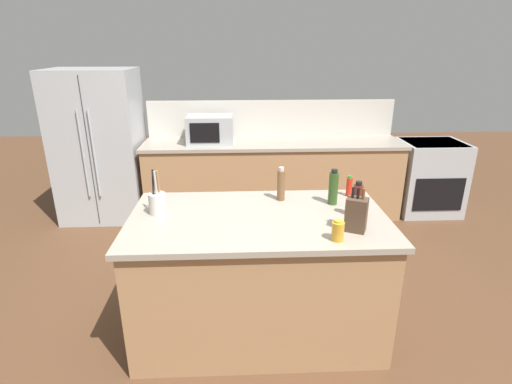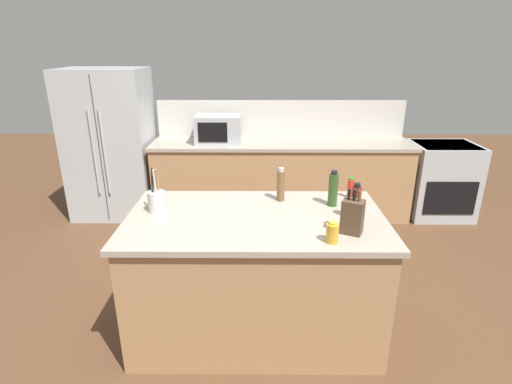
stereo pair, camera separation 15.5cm
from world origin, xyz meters
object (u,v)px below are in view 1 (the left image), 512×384
Objects in this scene: hot_sauce_bottle at (349,187)px; range_oven at (428,177)px; honey_jar at (338,231)px; microwave at (210,129)px; utensil_crock at (157,203)px; olive_oil_bottle at (333,188)px; vinegar_bottle at (357,200)px; pepper_grinder at (281,185)px; refrigerator at (100,146)px; knife_block at (356,214)px.

range_oven is at bearing 49.54° from hot_sauce_bottle.
hot_sauce_bottle is (0.27, 0.74, 0.02)m from honey_jar.
microwave is 2.19m from hot_sauce_bottle.
utensil_crock is at bearing -168.98° from hot_sauce_bottle.
olive_oil_bottle is at bearing -62.71° from microwave.
microwave reaches higher than vinegar_bottle.
pepper_grinder is 1.95× the size of honey_jar.
refrigerator is 4.12m from range_oven.
olive_oil_bottle reaches higher than honey_jar.
honey_jar is at bearing -125.41° from range_oven.
olive_oil_bottle is 0.26m from vinegar_bottle.
range_oven is 3.21m from honey_jar.
pepper_grinder is (-0.42, 0.55, 0.01)m from knife_block.
vinegar_bottle is (0.49, -0.34, -0.00)m from pepper_grinder.
vinegar_bottle is 1.92× the size of honey_jar.
hot_sauce_bottle is (0.05, 0.40, -0.04)m from vinegar_bottle.
hot_sauce_bottle is at bearing 82.31° from vinegar_bottle.
honey_jar is at bearing -70.24° from microwave.
hot_sauce_bottle reaches higher than honey_jar.
pepper_grinder is 0.55m from hot_sauce_bottle.
olive_oil_bottle reaches higher than range_oven.
refrigerator is 3.31× the size of microwave.
microwave is 1.87× the size of knife_block.
knife_block reaches higher than honey_jar.
utensil_crock reaches higher than hot_sauce_bottle.
knife_block reaches higher than hot_sauce_bottle.
hot_sauce_bottle is at bearing 43.70° from olive_oil_bottle.
pepper_grinder is 1.02× the size of vinegar_bottle.
knife_block is 1.13× the size of vinegar_bottle.
vinegar_bottle is (2.48, -2.28, 0.16)m from refrigerator.
microwave is at bearing 139.27° from knife_block.
refrigerator reaches higher than knife_block.
utensil_crock is 1.28m from olive_oil_bottle.
pepper_grinder reaches higher than range_oven.
range_oven is 3.03m from knife_block.
microwave is 2.02× the size of olive_oil_bottle.
pepper_grinder reaches higher than honey_jar.
olive_oil_bottle is at bearing -136.30° from hot_sauce_bottle.
hot_sauce_bottle is at bearing -56.99° from microwave.
knife_block reaches higher than olive_oil_bottle.
vinegar_bottle is at bearing -34.65° from pepper_grinder.
utensil_crock is (1.10, -2.17, 0.12)m from refrigerator.
knife_block is 1.75× the size of hot_sauce_bottle.
olive_oil_bottle reaches higher than hot_sauce_bottle.
microwave is (-2.76, 0.00, 0.64)m from range_oven.
knife_block is 0.63m from hot_sauce_bottle.
vinegar_bottle is at bearing -65.27° from olive_oil_bottle.
range_oven is 6.88× the size of honey_jar.
refrigerator is 10.89× the size of hot_sauce_bottle.
knife_block is 0.46m from olive_oil_bottle.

